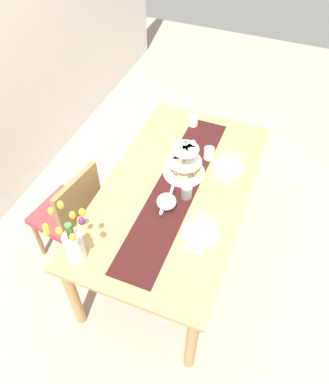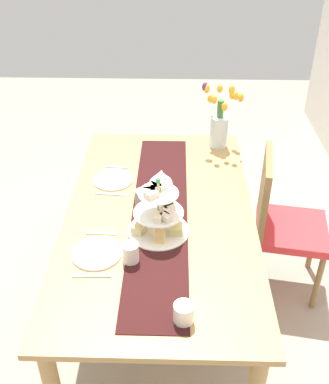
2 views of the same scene
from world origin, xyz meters
name	(u,v)px [view 1 (image 1 of 2)]	position (x,y,z in m)	size (l,w,h in m)	color
ground_plane	(174,249)	(0.00, 0.00, 0.00)	(8.00, 8.00, 0.00)	gray
dining_table	(176,198)	(0.00, 0.00, 0.66)	(1.76, 0.96, 0.76)	tan
chair_left	(71,212)	(-0.29, 0.71, 0.50)	(0.48, 0.48, 0.91)	olive
table_runner	(175,188)	(0.00, 0.00, 0.76)	(1.56, 0.28, 0.00)	black
tiered_cake_stand	(185,162)	(0.16, 0.00, 0.86)	(0.30, 0.30, 0.30)	beige
teapot	(166,201)	(-0.18, 0.00, 0.82)	(0.24, 0.13, 0.14)	white
tulip_vase	(73,241)	(-0.73, 0.35, 0.92)	(0.20, 0.25, 0.43)	silver
cream_jug	(193,121)	(0.70, 0.12, 0.80)	(0.08, 0.08, 0.09)	white
dinner_plate_left	(201,233)	(-0.30, -0.28, 0.76)	(0.23, 0.23, 0.01)	white
fork_left	(193,251)	(-0.44, -0.28, 0.76)	(0.02, 0.15, 0.01)	silver
knife_left	(208,216)	(-0.15, -0.28, 0.76)	(0.01, 0.17, 0.01)	silver
dinner_plate_right	(228,167)	(0.33, -0.28, 0.76)	(0.23, 0.23, 0.01)	white
fork_right	(222,181)	(0.19, -0.28, 0.76)	(0.02, 0.15, 0.01)	silver
knife_right	(233,155)	(0.48, -0.28, 0.76)	(0.01, 0.17, 0.01)	silver
mug_grey	(187,192)	(-0.05, -0.09, 0.81)	(0.08, 0.08, 0.10)	slate
mug_white_text	(209,154)	(0.37, -0.12, 0.81)	(0.08, 0.08, 0.10)	white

